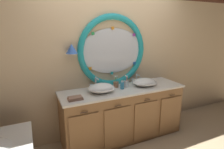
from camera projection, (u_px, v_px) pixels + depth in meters
ground_plane at (127, 145)px, 2.90m from camera, size 14.00×14.00×0.00m
back_wall_assembly at (111, 57)px, 3.09m from camera, size 6.40×0.26×2.60m
vanity_counter at (123, 113)px, 3.05m from camera, size 2.01×0.63×0.86m
sink_basin_left at (101, 88)px, 2.74m from camera, size 0.39×0.39×0.14m
sink_basin_right at (145, 82)px, 3.06m from camera, size 0.40×0.40×0.12m
faucet_set_left at (96, 83)px, 2.95m from camera, size 0.21×0.15×0.18m
faucet_set_right at (137, 79)px, 3.27m from camera, size 0.20×0.12×0.15m
toothbrush_holder_left at (116, 84)px, 2.99m from camera, size 0.09×0.09×0.19m
toothbrush_holder_right at (126, 83)px, 3.00m from camera, size 0.08×0.08×0.20m
soap_dispenser at (122, 85)px, 2.90m from camera, size 0.06×0.07×0.14m
folded_hand_towel at (75, 98)px, 2.48m from camera, size 0.20×0.13×0.04m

